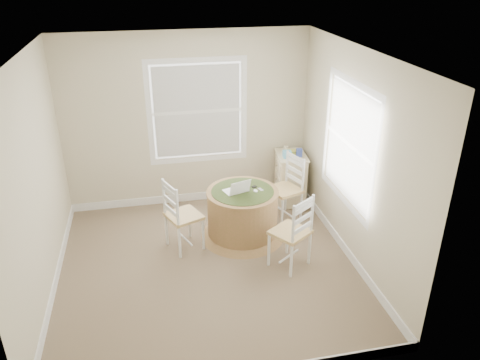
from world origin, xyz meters
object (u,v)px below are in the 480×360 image
object	(u,v)px
corner_chest	(290,178)
round_table	(242,212)
chair_right	(285,189)
chair_near	(290,232)
laptop	(237,190)
chair_left	(184,215)

from	to	relation	value
corner_chest	round_table	bearing A→B (deg)	-130.89
chair_right	round_table	bearing A→B (deg)	-84.86
chair_near	chair_right	distance (m)	1.14
chair_near	laptop	size ratio (longest dim) A/B	2.61
laptop	chair_near	bearing A→B (deg)	105.06
chair_right	corner_chest	world-z (taller)	chair_right
chair_near	laptop	world-z (taller)	chair_near
laptop	corner_chest	bearing A→B (deg)	-157.78
round_table	corner_chest	world-z (taller)	corner_chest
chair_right	laptop	bearing A→B (deg)	-86.97
chair_left	corner_chest	world-z (taller)	chair_left
round_table	chair_near	distance (m)	0.89
round_table	chair_left	xyz separation A→B (m)	(-0.80, -0.11, 0.10)
chair_right	laptop	world-z (taller)	chair_right
laptop	chair_left	bearing A→B (deg)	-9.41
chair_right	corner_chest	bearing A→B (deg)	133.41
round_table	chair_left	size ratio (longest dim) A/B	1.20
chair_left	laptop	bearing A→B (deg)	-103.90
chair_near	corner_chest	xyz separation A→B (m)	(0.52, 1.64, -0.08)
corner_chest	chair_right	bearing A→B (deg)	-109.10
round_table	laptop	size ratio (longest dim) A/B	3.13
chair_right	laptop	xyz separation A→B (m)	(-0.77, -0.34, 0.24)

